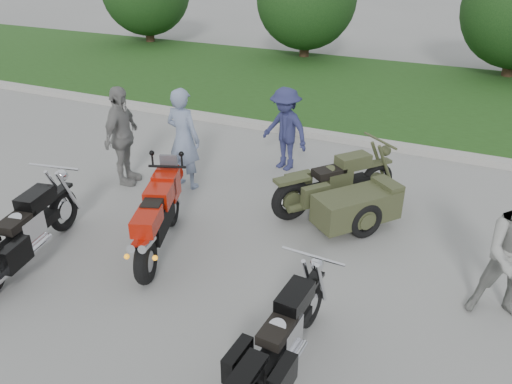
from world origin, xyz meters
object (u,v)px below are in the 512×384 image
at_px(cruiser_left, 22,235).
at_px(cruiser_right, 280,343).
at_px(person_back, 122,137).
at_px(sportbike_red, 157,217).
at_px(person_denim, 285,129).
at_px(person_stripe, 184,139).
at_px(cruiser_sidecar, 346,197).

xyz_separation_m(cruiser_left, cruiser_right, (4.06, -0.36, -0.05)).
distance_m(cruiser_left, person_back, 2.81).
bearing_deg(cruiser_right, cruiser_left, 178.26).
height_order(sportbike_red, person_denim, person_denim).
relative_size(cruiser_right, person_back, 1.18).
xyz_separation_m(cruiser_right, person_stripe, (-3.33, 3.47, 0.51)).
relative_size(cruiser_sidecar, person_back, 1.20).
height_order(cruiser_sidecar, person_denim, person_denim).
relative_size(person_stripe, person_back, 1.01).
bearing_deg(cruiser_sidecar, sportbike_red, -98.52).
xyz_separation_m(cruiser_left, person_back, (-0.37, 2.75, 0.45)).
bearing_deg(cruiser_left, sportbike_red, 22.97).
bearing_deg(person_denim, sportbike_red, -79.68).
distance_m(person_stripe, person_denim, 2.05).
bearing_deg(cruiser_sidecar, person_stripe, -141.47).
relative_size(cruiser_left, person_denim, 1.46).
height_order(cruiser_right, cruiser_sidecar, cruiser_sidecar).
bearing_deg(person_stripe, cruiser_right, 140.02).
distance_m(cruiser_sidecar, person_stripe, 3.10).
relative_size(cruiser_right, person_denim, 1.33).
xyz_separation_m(cruiser_right, person_back, (-4.43, 3.11, 0.50)).
xyz_separation_m(cruiser_sidecar, person_back, (-4.17, -0.33, 0.49)).
bearing_deg(person_stripe, sportbike_red, 118.18).
bearing_deg(person_denim, person_back, -123.95).
xyz_separation_m(cruiser_sidecar, person_stripe, (-3.06, 0.03, 0.50)).
xyz_separation_m(person_denim, person_back, (-2.48, -1.88, 0.10)).
bearing_deg(cruiser_left, person_back, 86.92).
bearing_deg(person_stripe, person_denim, -125.99).
bearing_deg(sportbike_red, cruiser_left, -166.37).
distance_m(sportbike_red, person_denim, 3.63).
height_order(sportbike_red, cruiser_right, sportbike_red).
xyz_separation_m(sportbike_red, person_denim, (0.54, 3.58, 0.23)).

